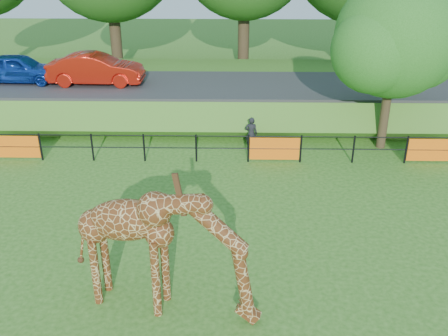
{
  "coord_description": "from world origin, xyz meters",
  "views": [
    {
      "loc": [
        1.43,
        -9.6,
        7.89
      ],
      "look_at": [
        1.17,
        3.09,
        2.0
      ],
      "focal_mm": 40.0,
      "sensor_mm": 36.0,
      "label": 1
    }
  ],
  "objects_px": {
    "giraffe": "(165,251)",
    "car_blue": "(19,68)",
    "car_red": "(96,69)",
    "visitor": "(251,133)",
    "tree_east": "(397,42)"
  },
  "relations": [
    {
      "from": "giraffe",
      "to": "visitor",
      "type": "relative_size",
      "value": 3.18
    },
    {
      "from": "car_blue",
      "to": "tree_east",
      "type": "relative_size",
      "value": 0.6
    },
    {
      "from": "car_blue",
      "to": "visitor",
      "type": "xyz_separation_m",
      "value": [
        11.15,
        -4.88,
        -1.42
      ]
    },
    {
      "from": "car_blue",
      "to": "car_red",
      "type": "distance_m",
      "value": 3.84
    },
    {
      "from": "tree_east",
      "to": "car_blue",
      "type": "bearing_deg",
      "value": 164.81
    },
    {
      "from": "car_red",
      "to": "visitor",
      "type": "distance_m",
      "value": 8.77
    },
    {
      "from": "car_blue",
      "to": "tree_east",
      "type": "xyz_separation_m",
      "value": [
        16.6,
        -4.51,
        2.17
      ]
    },
    {
      "from": "giraffe",
      "to": "tree_east",
      "type": "relative_size",
      "value": 0.65
    },
    {
      "from": "car_red",
      "to": "visitor",
      "type": "relative_size",
      "value": 3.27
    },
    {
      "from": "giraffe",
      "to": "car_blue",
      "type": "relative_size",
      "value": 1.08
    },
    {
      "from": "visitor",
      "to": "car_red",
      "type": "bearing_deg",
      "value": -28.17
    },
    {
      "from": "giraffe",
      "to": "car_blue",
      "type": "distance_m",
      "value": 17.06
    },
    {
      "from": "car_red",
      "to": "tree_east",
      "type": "relative_size",
      "value": 0.66
    },
    {
      "from": "car_red",
      "to": "visitor",
      "type": "xyz_separation_m",
      "value": [
        7.32,
        -4.61,
        -1.47
      ]
    },
    {
      "from": "car_blue",
      "to": "tree_east",
      "type": "bearing_deg",
      "value": -103.19
    }
  ]
}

